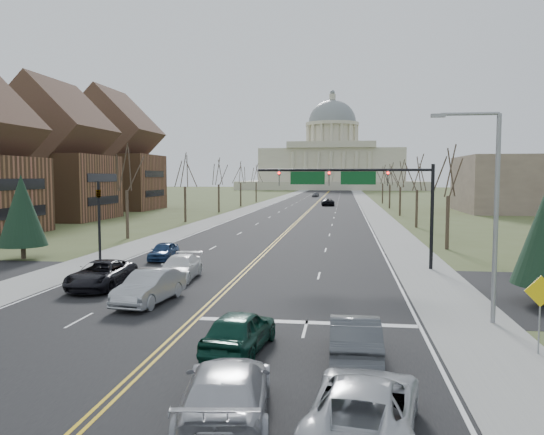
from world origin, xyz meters
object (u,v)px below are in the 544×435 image
(signal_left, at_px, (99,212))
(car_sb_inner_lead, at_px, (150,287))
(signal_mast, at_px, (357,185))
(car_nb_inner_lead, at_px, (240,331))
(car_nb_inner_second, at_px, (226,392))
(street_light, at_px, (490,203))
(car_sb_outer_second, at_px, (164,251))
(car_sb_inner_second, at_px, (180,268))
(car_sb_outer_lead, at_px, (101,274))
(warn_sign, at_px, (540,299))
(car_nb_outer_lead, at_px, (354,337))
(car_far_nb, at_px, (328,202))
(car_far_sb, at_px, (316,195))
(car_nb_outer_second, at_px, (364,406))

(signal_left, bearing_deg, car_sb_inner_lead, -54.92)
(signal_mast, distance_m, car_nb_inner_lead, 19.85)
(signal_mast, height_order, car_nb_inner_second, signal_mast)
(street_light, xyz_separation_m, car_sb_outer_second, (-19.79, 14.89, -4.54))
(signal_left, bearing_deg, car_sb_inner_second, -36.13)
(signal_left, bearing_deg, car_sb_outer_lead, -63.79)
(warn_sign, xyz_separation_m, car_sb_inner_lead, (-16.56, 5.49, -1.18))
(car_nb_outer_lead, bearing_deg, car_sb_inner_lead, -35.81)
(car_nb_outer_lead, height_order, car_far_nb, car_nb_outer_lead)
(car_nb_outer_lead, xyz_separation_m, car_sb_outer_second, (-14.02, 20.36, -0.12))
(car_far_nb, bearing_deg, signal_left, 74.52)
(warn_sign, relative_size, car_nb_inner_second, 0.52)
(warn_sign, xyz_separation_m, car_sb_outer_second, (-20.55, 18.90, -1.33))
(car_sb_inner_lead, height_order, car_far_sb, car_sb_inner_lead)
(car_far_sb, bearing_deg, car_far_nb, -76.62)
(car_sb_inner_lead, distance_m, car_far_nb, 90.82)
(car_sb_inner_second, bearing_deg, car_sb_outer_second, 114.14)
(signal_mast, xyz_separation_m, car_nb_inner_second, (-3.84, -24.16, -4.95))
(signal_left, xyz_separation_m, car_far_sb, (9.26, 126.59, -2.97))
(car_sb_outer_lead, bearing_deg, car_far_nb, 81.81)
(car_nb_outer_second, height_order, car_sb_inner_second, car_nb_outer_second)
(signal_mast, relative_size, car_far_sb, 2.81)
(car_far_sb, bearing_deg, car_nb_outer_second, -79.29)
(signal_left, height_order, car_nb_outer_second, signal_left)
(signal_left, distance_m, car_sb_outer_second, 5.56)
(warn_sign, relative_size, car_sb_inner_lead, 0.57)
(car_nb_inner_lead, bearing_deg, signal_mast, -96.73)
(signal_left, distance_m, street_light, 27.78)
(car_nb_outer_lead, relative_size, car_sb_inner_second, 0.95)
(car_sb_inner_second, height_order, car_far_nb, car_far_nb)
(signal_mast, height_order, signal_left, signal_mast)
(car_nb_outer_lead, height_order, car_nb_outer_second, car_nb_outer_lead)
(warn_sign, xyz_separation_m, car_far_sb, (-15.74, 144.10, -1.27))
(car_nb_outer_second, xyz_separation_m, car_far_nb, (-4.12, 103.08, 0.02))
(car_nb_outer_lead, relative_size, car_nb_inner_second, 0.87)
(warn_sign, relative_size, car_nb_inner_lead, 0.63)
(car_nb_inner_second, bearing_deg, car_nb_outer_second, 167.20)
(signal_left, distance_m, car_far_nb, 79.98)
(warn_sign, distance_m, car_sb_outer_second, 27.95)
(street_light, distance_m, car_sb_outer_second, 25.18)
(car_nb_inner_second, xyz_separation_m, car_far_sb, (-5.85, 150.75, -0.07))
(car_nb_outer_second, relative_size, car_sb_inner_second, 1.10)
(signal_mast, xyz_separation_m, car_nb_outer_second, (-0.35, -24.47, -4.98))
(street_light, xyz_separation_m, car_nb_outer_second, (-5.65, -10.97, -4.44))
(car_nb_outer_second, relative_size, car_far_sb, 1.28)
(warn_sign, bearing_deg, car_far_sb, 96.23)
(street_light, relative_size, car_sb_inner_second, 1.80)
(signal_mast, relative_size, car_nb_outer_second, 2.19)
(car_sb_inner_second, bearing_deg, car_far_nb, 83.47)
(car_nb_inner_second, height_order, car_sb_inner_lead, car_sb_inner_lead)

